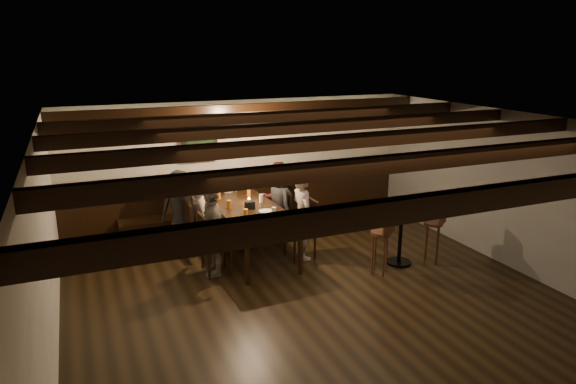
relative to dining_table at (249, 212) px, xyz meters
name	(u,v)px	position (x,y,z in m)	size (l,w,h in m)	color
room	(249,190)	(0.07, 0.16, 0.32)	(7.00, 7.00, 7.00)	black
dining_table	(249,212)	(0.00, 0.00, 0.00)	(1.06, 2.21, 0.82)	black
chair_left_near	(199,237)	(-0.74, 0.42, -0.48)	(0.42, 0.42, 0.89)	black
chair_left_far	(215,256)	(-0.70, -0.48, -0.46)	(0.45, 0.45, 0.94)	black
chair_right_near	(278,226)	(0.70, 0.48, -0.49)	(0.41, 0.41, 0.86)	black
chair_right_far	(301,240)	(0.74, -0.42, -0.45)	(0.46, 0.46, 0.98)	black
person_bench_left	(180,209)	(-0.93, 0.86, -0.08)	(0.65, 0.43, 1.34)	black
person_bench_centre	(228,202)	(-0.04, 1.05, -0.12)	(0.46, 0.30, 1.26)	#A19080
person_bench_right	(277,197)	(0.86, 0.93, -0.09)	(0.64, 0.50, 1.32)	maroon
person_left_near	(196,214)	(-0.77, 0.42, -0.06)	(0.89, 0.51, 1.38)	#A8988E
person_left_far	(212,231)	(-0.73, -0.48, -0.07)	(0.80, 0.33, 1.37)	gray
person_right_near	(280,203)	(0.73, 0.48, -0.08)	(0.66, 0.43, 1.35)	#262629
person_right_far	(303,216)	(0.77, -0.42, -0.04)	(0.52, 0.34, 1.42)	#AC9A91
pint_a	(219,195)	(-0.31, 0.69, 0.14)	(0.07, 0.07, 0.14)	#BF7219
pint_b	(249,192)	(0.22, 0.66, 0.14)	(0.07, 0.07, 0.14)	#BF7219
pint_c	(229,204)	(-0.30, 0.09, 0.14)	(0.07, 0.07, 0.14)	#BF7219
pint_d	(261,198)	(0.29, 0.21, 0.14)	(0.07, 0.07, 0.14)	silver
pint_e	(246,213)	(-0.20, -0.46, 0.14)	(0.07, 0.07, 0.14)	#BF7219
pint_f	(274,212)	(0.22, -0.54, 0.14)	(0.07, 0.07, 0.14)	silver
pint_g	(271,218)	(0.08, -0.80, 0.14)	(0.07, 0.07, 0.14)	#BF7219
plate_near	(256,222)	(-0.12, -0.71, 0.07)	(0.24, 0.24, 0.01)	white
plate_far	(266,211)	(0.19, -0.29, 0.07)	(0.24, 0.24, 0.01)	white
condiment_caddy	(250,205)	(0.00, -0.05, 0.13)	(0.15, 0.10, 0.12)	black
candle	(249,201)	(0.11, 0.30, 0.09)	(0.05, 0.05, 0.05)	beige
high_top_table	(401,227)	(2.07, -1.24, -0.13)	(0.53, 0.53, 0.94)	black
bar_stool_left	(380,252)	(1.58, -1.45, -0.40)	(0.33, 0.34, 0.95)	#371F11
bar_stool_right	(432,241)	(2.58, -1.40, -0.40)	(0.34, 0.35, 0.95)	#371F11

